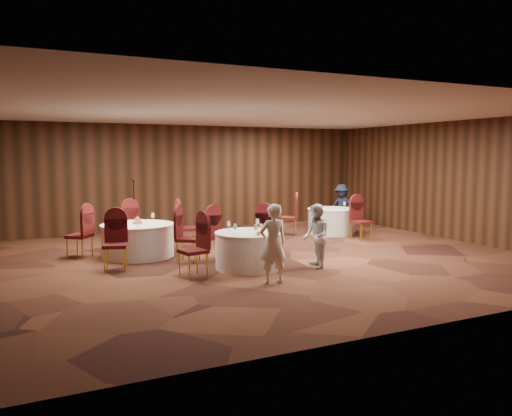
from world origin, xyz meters
name	(u,v)px	position (x,y,z in m)	size (l,w,h in m)	color
ground	(252,259)	(0.00, 0.00, 0.00)	(12.00, 12.00, 0.00)	black
room_shell	(252,170)	(0.00, 0.00, 1.96)	(12.00, 12.00, 12.00)	silver
table_main	(249,250)	(-0.44, -0.83, 0.38)	(1.38, 1.38, 0.74)	silver
table_left	(138,240)	(-2.22, 1.33, 0.38)	(1.63, 1.63, 0.74)	silver
table_right	(332,221)	(3.61, 2.24, 0.38)	(1.40, 1.40, 0.74)	silver
chairs_main	(225,240)	(-0.71, -0.18, 0.50)	(2.84, 2.02, 1.00)	#380D0B
chairs_left	(140,234)	(-2.16, 1.35, 0.50)	(3.15, 3.06, 1.00)	#380D0B
chairs_right	(324,219)	(3.06, 1.80, 0.50)	(1.99, 2.23, 1.00)	#380D0B
tabletop_main	(255,227)	(-0.34, -0.89, 0.84)	(1.07, 1.07, 0.22)	silver
tabletop_left	(137,220)	(-2.22, 1.33, 0.82)	(0.80, 0.76, 0.22)	silver
tabletop_right	(345,204)	(3.84, 1.94, 0.90)	(0.08, 0.08, 0.22)	silver
mic_stand	(135,221)	(-1.74, 4.01, 0.47)	(0.24, 0.24, 1.61)	black
woman_a	(273,244)	(-0.56, -2.11, 0.71)	(0.52, 0.34, 1.43)	white
woman_b	(316,236)	(0.80, -1.36, 0.65)	(0.63, 0.49, 1.30)	silver
man_c	(342,206)	(4.53, 3.06, 0.69)	(0.89, 0.51, 1.38)	black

